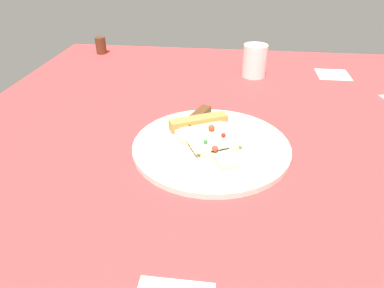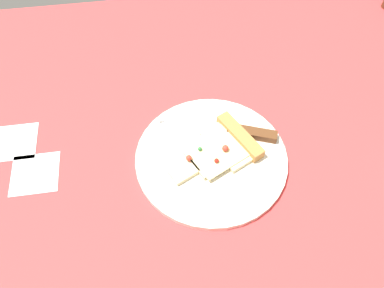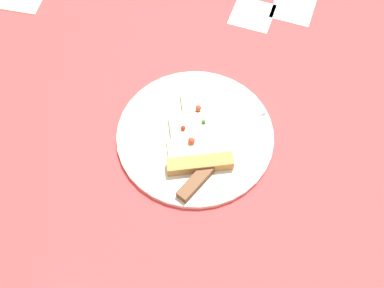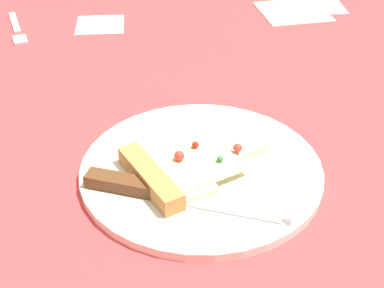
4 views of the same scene
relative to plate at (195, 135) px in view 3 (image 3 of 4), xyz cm
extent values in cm
cube|color=#D13838|center=(-6.53, -4.16, -2.06)|extent=(124.04, 124.04, 3.00)
cube|color=white|center=(9.84, 39.02, -0.66)|extent=(9.00, 9.00, 0.20)
cube|color=white|center=(1.71, 34.13, -0.66)|extent=(9.00, 9.00, 0.20)
cylinder|color=silver|center=(0.00, 0.00, 0.00)|extent=(29.72, 29.72, 1.12)
cube|color=beige|center=(1.78, -3.58, 1.06)|extent=(12.52, 10.26, 1.00)
cube|color=beige|center=(-0.67, 1.34, 1.06)|extent=(8.94, 8.22, 1.00)
cube|color=beige|center=(-2.89, 5.82, 1.06)|extent=(5.54, 6.26, 1.00)
cube|color=#F2E099|center=(0.44, -0.90, 1.71)|extent=(12.69, 13.05, 0.30)
cube|color=#B27A3D|center=(3.11, -6.27, 1.66)|extent=(11.91, 7.66, 2.20)
sphere|color=red|center=(0.22, -2.68, 2.49)|extent=(1.26, 1.26, 1.26)
sphere|color=red|center=(-0.92, 4.56, 2.42)|extent=(1.13, 1.13, 1.13)
sphere|color=#2D7A38|center=(0.95, 2.14, 2.26)|extent=(0.80, 0.80, 0.80)
sphere|color=#B21E14|center=(-2.19, -0.53, 2.30)|extent=(0.88, 0.88, 0.88)
cube|color=silver|center=(8.02, 2.31, 0.71)|extent=(6.12, 11.93, 0.30)
cone|color=silver|center=(10.15, 7.92, 0.71)|extent=(2.58, 2.58, 2.00)
cube|color=#593319|center=(3.78, -8.91, 1.36)|extent=(5.60, 10.13, 1.60)
camera|label=1|loc=(-3.21, 55.96, 34.78)|focal=32.49mm
camera|label=2|loc=(-38.46, 9.43, 61.70)|focal=34.91mm
camera|label=3|loc=(14.83, -44.21, 78.97)|focal=45.23mm
camera|label=4|loc=(54.11, -5.61, 41.79)|focal=52.13mm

